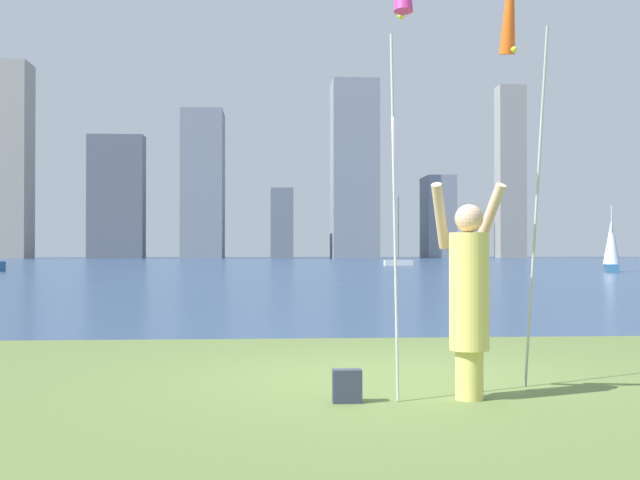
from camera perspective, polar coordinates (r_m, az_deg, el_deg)
The scene contains 13 objects.
ground at distance 59.07m, azimuth -2.56°, elevation -1.96°, with size 120.00×138.00×0.12m.
person at distance 7.11m, azimuth 10.59°, elevation -3.69°, with size 0.70×0.51×1.90m.
kite_flag_right at distance 8.40m, azimuth 13.54°, elevation 16.11°, with size 0.16×1.25×4.45m.
bag at distance 6.93m, azimuth 1.95°, elevation -10.39°, with size 0.25×0.13×0.28m.
sailboat_4 at distance 48.22m, azimuth 20.10°, elevation -0.43°, with size 1.26×1.99×3.79m.
sailboat_6 at distance 63.21m, azimuth 5.62°, elevation -1.55°, with size 2.26×0.78×5.44m.
skyline_tower_0 at distance 117.05m, azimuth -21.59°, elevation 5.31°, with size 6.63×5.08×26.69m.
skyline_tower_1 at distance 113.16m, azimuth -14.34°, elevation 3.00°, with size 7.53×3.32×16.90m.
skyline_tower_2 at distance 112.67m, azimuth -8.35°, elevation 3.91°, with size 5.67×7.63×20.43m.
skyline_tower_3 at distance 111.19m, azimuth -2.76°, elevation 1.16°, with size 3.04×7.84×9.57m.
skyline_tower_4 at distance 111.69m, azimuth 2.47°, elevation 5.02°, with size 6.36×6.39×24.62m.
skyline_tower_5 at distance 116.83m, azimuth 8.43°, elevation 1.62°, with size 4.05×6.82×11.76m.
skyline_tower_6 at distance 117.41m, azimuth 13.45°, elevation 4.74°, with size 3.82×3.05×24.55m.
Camera 1 is at (-1.28, -8.09, 1.32)m, focal length 44.79 mm.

